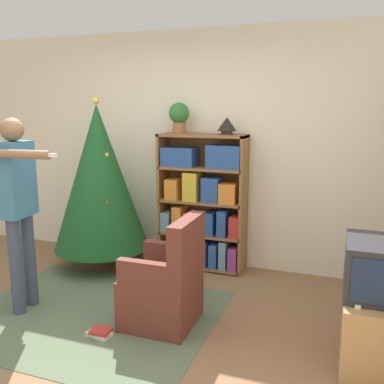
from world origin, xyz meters
TOP-DOWN VIEW (x-y plane):
  - ground_plane at (0.00, 0.00)m, footprint 14.00×14.00m
  - wall_back at (0.00, 2.03)m, footprint 8.00×0.10m
  - area_rug at (-0.28, 0.40)m, footprint 2.12×1.75m
  - bookshelf at (0.27, 1.79)m, footprint 0.95×0.31m
  - tv_stand at (1.97, 0.50)m, footprint 0.43×0.73m
  - television at (1.97, 0.50)m, footprint 0.45×0.53m
  - game_remote at (1.85, 0.28)m, footprint 0.04×0.12m
  - christmas_tree at (-0.82, 1.47)m, footprint 1.04×1.04m
  - armchair at (0.39, 0.49)m, footprint 0.57×0.56m
  - standing_person at (-0.89, 0.31)m, footprint 0.65×0.47m
  - potted_plant at (-0.01, 1.81)m, footprint 0.22×0.22m
  - table_lamp at (0.53, 1.81)m, footprint 0.20×0.20m
  - book_pile_near_tree at (-0.27, 1.13)m, footprint 0.20×0.15m
  - book_pile_by_chair at (-0.02, 0.12)m, footprint 0.21×0.14m

SIDE VIEW (x-z plane):
  - ground_plane at x=0.00m, z-range 0.00..0.00m
  - area_rug at x=-0.28m, z-range 0.00..0.01m
  - book_pile_by_chair at x=-0.02m, z-range 0.00..0.06m
  - book_pile_near_tree at x=-0.27m, z-range 0.00..0.09m
  - tv_stand at x=1.97m, z-range 0.00..0.50m
  - armchair at x=0.39m, z-range -0.14..0.78m
  - game_remote at x=1.85m, z-range 0.50..0.53m
  - television at x=1.97m, z-range 0.50..0.89m
  - bookshelf at x=0.27m, z-range -0.04..1.45m
  - standing_person at x=-0.89m, z-range 0.16..1.85m
  - christmas_tree at x=-0.82m, z-range 0.07..1.94m
  - wall_back at x=0.00m, z-range 0.00..2.60m
  - table_lamp at x=0.53m, z-range 1.50..1.68m
  - potted_plant at x=-0.01m, z-range 1.52..1.84m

